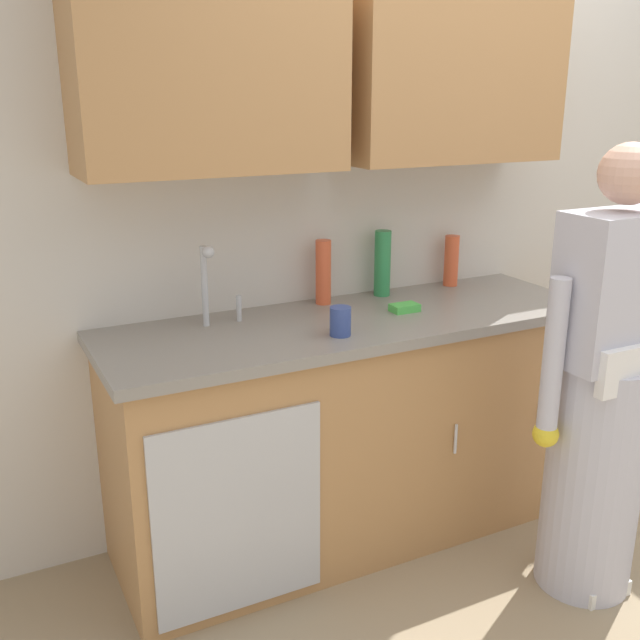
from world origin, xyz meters
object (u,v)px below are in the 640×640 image
object	(u,v)px
sink	(230,339)
sponge	(405,308)
bottle_soap	(451,261)
cup_by_sink	(340,321)
person_at_sink	(601,412)
bottle_dish_liquid	(382,263)
bottle_water_short	(323,272)

from	to	relation	value
sink	sponge	distance (m)	0.72
bottle_soap	cup_by_sink	xyz separation A→B (m)	(-0.78, -0.40, -0.06)
person_at_sink	bottle_soap	bearing A→B (deg)	89.14
sink	cup_by_sink	bearing A→B (deg)	-27.33
cup_by_sink	sponge	world-z (taller)	cup_by_sink
bottle_dish_liquid	sponge	distance (m)	0.28
bottle_dish_liquid	bottle_water_short	world-z (taller)	bottle_dish_liquid
bottle_water_short	bottle_dish_liquid	bearing A→B (deg)	0.55
sink	bottle_dish_liquid	xyz separation A→B (m)	(0.77, 0.22, 0.15)
person_at_sink	bottle_dish_liquid	bearing A→B (deg)	110.92
sink	cup_by_sink	xyz separation A→B (m)	(0.35, -0.18, 0.07)
sink	bottle_water_short	xyz separation A→B (m)	(0.48, 0.21, 0.15)
bottle_soap	sponge	bearing A→B (deg)	-148.06
bottle_water_short	sponge	bearing A→B (deg)	-46.45
person_at_sink	bottle_soap	distance (m)	0.99
bottle_dish_liquid	cup_by_sink	xyz separation A→B (m)	(-0.42, -0.40, -0.09)
sink	bottle_soap	world-z (taller)	sink
person_at_sink	bottle_dish_liquid	world-z (taller)	person_at_sink
cup_by_sink	sponge	bearing A→B (deg)	21.90
sink	sponge	world-z (taller)	sink
bottle_dish_liquid	bottle_water_short	distance (m)	0.28
person_at_sink	cup_by_sink	bearing A→B (deg)	146.01
bottle_water_short	sponge	xyz separation A→B (m)	(0.23, -0.25, -0.12)
person_at_sink	bottle_water_short	bearing A→B (deg)	124.70
bottle_dish_liquid	bottle_soap	bearing A→B (deg)	0.95
bottle_soap	bottle_water_short	bearing A→B (deg)	-179.22
bottle_soap	cup_by_sink	distance (m)	0.88
sink	bottle_dish_liquid	bearing A→B (deg)	15.79
bottle_water_short	sponge	size ratio (longest dim) A/B	2.39
bottle_soap	bottle_water_short	size ratio (longest dim) A/B	0.85
person_at_sink	sponge	distance (m)	0.82
bottle_dish_liquid	bottle_soap	xyz separation A→B (m)	(0.36, 0.01, -0.03)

